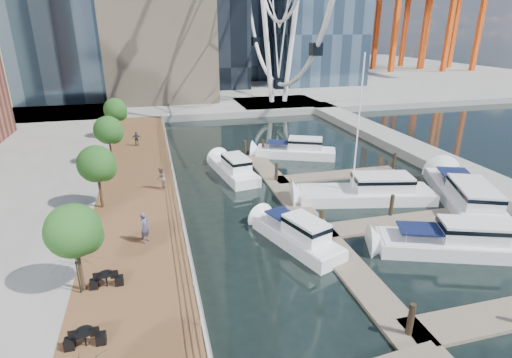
{
  "coord_description": "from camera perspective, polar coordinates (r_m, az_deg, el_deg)",
  "views": [
    {
      "loc": [
        -7.33,
        -14.13,
        13.2
      ],
      "look_at": [
        -0.57,
        11.62,
        3.0
      ],
      "focal_mm": 28.0,
      "sensor_mm": 36.0,
      "label": 1
    }
  ],
  "objects": [
    {
      "name": "port_cranes",
      "position": [
        133.14,
        21.3,
        22.6
      ],
      "size": [
        40.0,
        52.0,
        38.0
      ],
      "color": "#D84C14",
      "rests_on": "ground"
    },
    {
      "name": "boardwalk",
      "position": [
        31.82,
        -16.49,
        -3.48
      ],
      "size": [
        6.0,
        60.0,
        1.0
      ],
      "primitive_type": "cube",
      "color": "brown",
      "rests_on": "ground"
    },
    {
      "name": "land_far",
      "position": [
        117.05,
        -11.4,
        14.34
      ],
      "size": [
        200.0,
        114.0,
        1.0
      ],
      "primitive_type": "cube",
      "color": "gray",
      "rests_on": "ground"
    },
    {
      "name": "yacht_foreground",
      "position": [
        28.13,
        25.92,
        -9.36
      ],
      "size": [
        10.05,
        5.82,
        2.15
      ],
      "primitive_type": null,
      "rotation": [
        0.0,
        0.0,
        1.22
      ],
      "color": "white",
      "rests_on": "ground"
    },
    {
      "name": "seawall",
      "position": [
        31.81,
        -11.1,
        -2.99
      ],
      "size": [
        0.25,
        60.0,
        1.0
      ],
      "primitive_type": "cube",
      "color": "#595954",
      "rests_on": "ground"
    },
    {
      "name": "street_trees",
      "position": [
        29.79,
        -21.85,
        2.0
      ],
      "size": [
        2.6,
        42.6,
        4.6
      ],
      "color": "#3F2B1C",
      "rests_on": "ground"
    },
    {
      "name": "ground",
      "position": [
        20.68,
        10.32,
        -19.12
      ],
      "size": [
        520.0,
        520.0,
        0.0
      ],
      "primitive_type": "plane",
      "color": "black",
      "rests_on": "ground"
    },
    {
      "name": "moored_yachts",
      "position": [
        33.13,
        15.97,
        -3.38
      ],
      "size": [
        22.47,
        38.93,
        11.5
      ],
      "color": "silver",
      "rests_on": "ground"
    },
    {
      "name": "floating_docks",
      "position": [
        31.25,
        16.14,
        -3.92
      ],
      "size": [
        16.0,
        34.0,
        2.6
      ],
      "color": "#6D6051",
      "rests_on": "ground"
    },
    {
      "name": "pedestrian_mid",
      "position": [
        32.49,
        -13.42,
        0.08
      ],
      "size": [
        0.83,
        1.0,
        1.88
      ],
      "primitive_type": "imported",
      "rotation": [
        0.0,
        0.0,
        -1.72
      ],
      "color": "#7F6257",
      "rests_on": "boardwalk"
    },
    {
      "name": "breakwater",
      "position": [
        45.53,
        23.0,
        3.06
      ],
      "size": [
        4.0,
        60.0,
        1.0
      ],
      "primitive_type": "cube",
      "color": "gray",
      "rests_on": "ground"
    },
    {
      "name": "pedestrian_near",
      "position": [
        24.91,
        -15.59,
        -6.69
      ],
      "size": [
        0.8,
        0.84,
        1.93
      ],
      "primitive_type": "imported",
      "rotation": [
        0.0,
        0.0,
        0.91
      ],
      "color": "#4D4D66",
      "rests_on": "boardwalk"
    },
    {
      "name": "pedestrian_far",
      "position": [
        45.46,
        -16.67,
        5.55
      ],
      "size": [
        0.97,
        0.49,
        1.59
      ],
      "primitive_type": "imported",
      "rotation": [
        0.0,
        0.0,
        3.03
      ],
      "color": "#353742",
      "rests_on": "boardwalk"
    },
    {
      "name": "railing",
      "position": [
        31.41,
        -11.41,
        -1.3
      ],
      "size": [
        0.1,
        60.0,
        1.05
      ],
      "primitive_type": null,
      "color": "white",
      "rests_on": "boardwalk"
    },
    {
      "name": "pier",
      "position": [
        70.64,
        3.16,
        10.57
      ],
      "size": [
        14.0,
        12.0,
        1.0
      ],
      "primitive_type": "cube",
      "color": "gray",
      "rests_on": "ground"
    }
  ]
}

